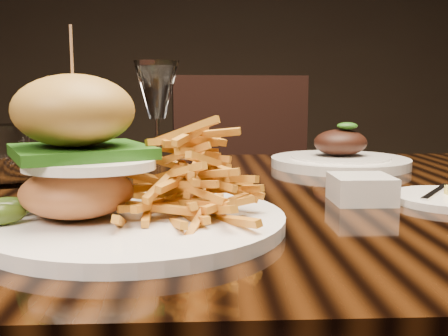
{
  "coord_description": "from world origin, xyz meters",
  "views": [
    {
      "loc": [
        -0.09,
        -0.78,
        0.9
      ],
      "look_at": [
        -0.06,
        -0.16,
        0.81
      ],
      "focal_mm": 42.0,
      "sensor_mm": 36.0,
      "label": 1
    }
  ],
  "objects_px": {
    "burger_plate": "(133,174)",
    "chair_far": "(247,202)",
    "wine_glass": "(157,94)",
    "dining_table": "(259,240)",
    "far_dish": "(340,158)"
  },
  "relations": [
    {
      "from": "burger_plate",
      "to": "wine_glass",
      "type": "height_order",
      "value": "burger_plate"
    },
    {
      "from": "wine_glass",
      "to": "far_dish",
      "type": "xyz_separation_m",
      "value": [
        0.35,
        0.17,
        -0.13
      ]
    },
    {
      "from": "wine_glass",
      "to": "dining_table",
      "type": "bearing_deg",
      "value": -24.86
    },
    {
      "from": "wine_glass",
      "to": "chair_far",
      "type": "relative_size",
      "value": 0.21
    },
    {
      "from": "burger_plate",
      "to": "wine_glass",
      "type": "xyz_separation_m",
      "value": [
        0.01,
        0.28,
        0.08
      ]
    },
    {
      "from": "dining_table",
      "to": "burger_plate",
      "type": "relative_size",
      "value": 4.79
    },
    {
      "from": "dining_table",
      "to": "chair_far",
      "type": "height_order",
      "value": "chair_far"
    },
    {
      "from": "far_dish",
      "to": "wine_glass",
      "type": "bearing_deg",
      "value": -153.71
    },
    {
      "from": "burger_plate",
      "to": "chair_far",
      "type": "xyz_separation_m",
      "value": [
        0.22,
        1.1,
        -0.27
      ]
    },
    {
      "from": "burger_plate",
      "to": "chair_far",
      "type": "relative_size",
      "value": 0.35
    },
    {
      "from": "burger_plate",
      "to": "far_dish",
      "type": "distance_m",
      "value": 0.58
    },
    {
      "from": "wine_glass",
      "to": "chair_far",
      "type": "xyz_separation_m",
      "value": [
        0.22,
        0.82,
        -0.36
      ]
    },
    {
      "from": "burger_plate",
      "to": "dining_table",
      "type": "bearing_deg",
      "value": 38.36
    },
    {
      "from": "burger_plate",
      "to": "wine_glass",
      "type": "relative_size",
      "value": 1.68
    },
    {
      "from": "dining_table",
      "to": "far_dish",
      "type": "bearing_deg",
      "value": 52.53
    }
  ]
}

